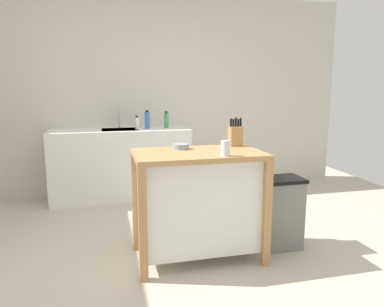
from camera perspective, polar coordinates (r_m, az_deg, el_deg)
name	(u,v)px	position (r m, az deg, el deg)	size (l,w,h in m)	color
ground_plane	(183,266)	(3.03, -1.40, -17.13)	(6.60, 6.60, 0.00)	#BCB29E
wall_back	(145,94)	(4.99, -7.38, 9.12)	(5.60, 0.10, 2.60)	beige
kitchen_island	(198,199)	(2.99, 0.93, -7.13)	(1.02, 0.61, 0.89)	#AD7F4C
knife_block	(236,135)	(3.20, 6.81, 2.83)	(0.11, 0.09, 0.25)	#AD7F4C
bowl_ceramic_wide	(181,146)	(3.02, -1.74, 1.13)	(0.13, 0.13, 0.04)	gray
drinking_cup	(226,148)	(2.71, 5.25, 0.81)	(0.07, 0.07, 0.12)	silver
trash_bin	(280,212)	(3.33, 13.59, -8.93)	(0.36, 0.28, 0.63)	slate
sink_counter	(121,164)	(4.71, -11.01, -1.56)	(1.70, 0.60, 0.88)	silver
sink_faucet	(119,119)	(4.77, -11.33, 5.24)	(0.02, 0.02, 0.22)	#B7BCC1
bottle_spray_cleaner	(147,120)	(4.62, -7.01, 5.19)	(0.06, 0.06, 0.23)	blue
bottle_hand_soap	(166,120)	(4.70, -4.03, 5.21)	(0.06, 0.06, 0.21)	green
bottle_dish_soap	(137,123)	(4.58, -8.58, 4.72)	(0.05, 0.05, 0.17)	white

